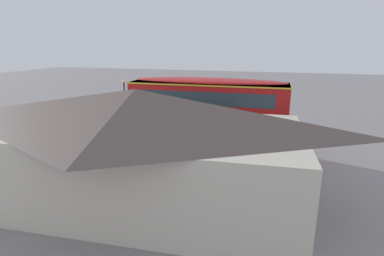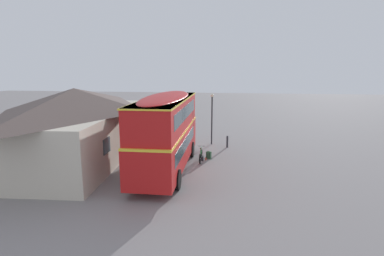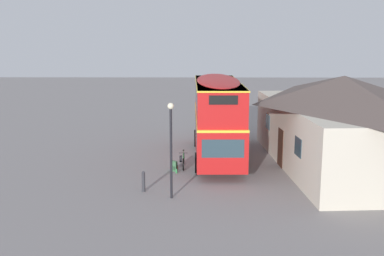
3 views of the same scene
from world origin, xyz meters
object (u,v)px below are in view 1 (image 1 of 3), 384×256
at_px(touring_bicycle, 186,136).
at_px(water_bottle_green_metal, 173,137).
at_px(backpack_on_ground, 179,134).
at_px(street_lamp, 125,100).
at_px(double_decker_bus, 208,113).
at_px(water_bottle_red_squeeze, 183,138).
at_px(kerb_bollard, 144,124).

distance_m(touring_bicycle, water_bottle_green_metal, 1.20).
distance_m(backpack_on_ground, water_bottle_green_metal, 0.48).
relative_size(backpack_on_ground, water_bottle_green_metal, 2.15).
bearing_deg(touring_bicycle, street_lamp, -4.28).
height_order(double_decker_bus, water_bottle_red_squeeze, double_decker_bus).
bearing_deg(water_bottle_red_squeeze, street_lamp, -0.85).
distance_m(double_decker_bus, touring_bicycle, 3.61).
xyz_separation_m(water_bottle_green_metal, kerb_bollard, (2.97, -1.39, 0.37)).
bearing_deg(water_bottle_red_squeeze, double_decker_bus, 136.24).
relative_size(touring_bicycle, water_bottle_green_metal, 6.73).
bearing_deg(kerb_bollard, backpack_on_ground, 160.06).
xyz_separation_m(backpack_on_ground, kerb_bollard, (3.40, -1.23, 0.21)).
relative_size(touring_bicycle, backpack_on_ground, 3.12).
height_order(double_decker_bus, kerb_bollard, double_decker_bus).
xyz_separation_m(touring_bicycle, backpack_on_ground, (0.71, -0.48, -0.08)).
xyz_separation_m(double_decker_bus, backpack_on_ground, (2.72, -2.43, -2.35)).
bearing_deg(street_lamp, double_decker_bus, 161.63).
bearing_deg(water_bottle_red_squeeze, backpack_on_ground, -25.60).
bearing_deg(street_lamp, touring_bicycle, 175.72).
distance_m(water_bottle_green_metal, kerb_bollard, 3.31).
bearing_deg(touring_bicycle, kerb_bollard, -22.62).
distance_m(touring_bicycle, street_lamp, 5.50).
relative_size(touring_bicycle, street_lamp, 0.42).
bearing_deg(water_bottle_green_metal, kerb_bollard, -25.10).
xyz_separation_m(double_decker_bus, street_lamp, (7.00, -2.32, 0.02)).
bearing_deg(double_decker_bus, kerb_bollard, -30.91).
height_order(touring_bicycle, water_bottle_red_squeeze, touring_bicycle).
xyz_separation_m(double_decker_bus, water_bottle_green_metal, (3.14, -2.27, -2.52)).
relative_size(backpack_on_ground, kerb_bollard, 0.59).
distance_m(double_decker_bus, street_lamp, 7.37).
bearing_deg(kerb_bollard, water_bottle_red_squeeze, 159.49).
bearing_deg(backpack_on_ground, water_bottle_green_metal, 20.60).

